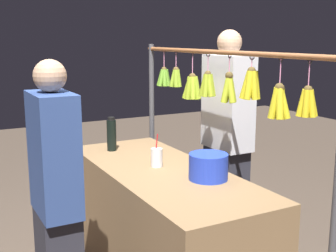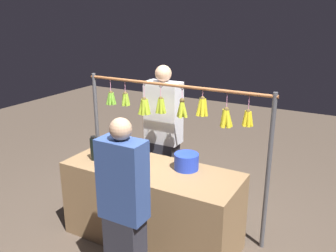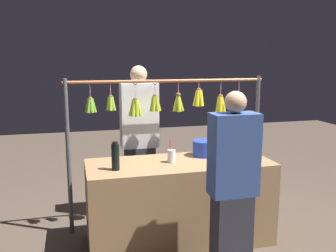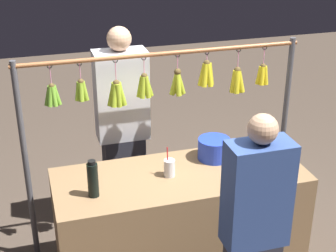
{
  "view_description": "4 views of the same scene",
  "coord_description": "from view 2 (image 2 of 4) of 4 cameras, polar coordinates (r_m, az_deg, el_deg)",
  "views": [
    {
      "loc": [
        -2.5,
        1.3,
        1.67
      ],
      "look_at": [
        -0.08,
        0.0,
        1.12
      ],
      "focal_mm": 47.77,
      "sensor_mm": 36.0,
      "label": 1
    },
    {
      "loc": [
        -1.74,
        2.77,
        2.3
      ],
      "look_at": [
        -0.19,
        0.0,
        1.28
      ],
      "focal_mm": 38.63,
      "sensor_mm": 36.0,
      "label": 2
    },
    {
      "loc": [
        0.98,
        3.33,
        1.8
      ],
      "look_at": [
        0.12,
        0.0,
        1.17
      ],
      "focal_mm": 39.74,
      "sensor_mm": 36.0,
      "label": 3
    },
    {
      "loc": [
        0.97,
        2.97,
        2.63
      ],
      "look_at": [
        0.09,
        0.0,
        1.2
      ],
      "focal_mm": 54.55,
      "sensor_mm": 36.0,
      "label": 4
    }
  ],
  "objects": [
    {
      "name": "ground_plane",
      "position": [
        4.0,
        -2.49,
        -17.36
      ],
      "size": [
        12.0,
        12.0,
        0.0
      ],
      "primitive_type": "plane",
      "color": "#4D4035"
    },
    {
      "name": "market_counter",
      "position": [
        3.78,
        -2.58,
        -12.3
      ],
      "size": [
        1.78,
        0.7,
        0.82
      ],
      "primitive_type": "cube",
      "color": "olive",
      "rests_on": "ground"
    },
    {
      "name": "display_rack",
      "position": [
        3.81,
        0.87,
        0.94
      ],
      "size": [
        2.14,
        0.13,
        1.61
      ],
      "color": "#4C4C51",
      "rests_on": "ground"
    },
    {
      "name": "water_bottle",
      "position": [
        3.81,
        -11.63,
        -3.51
      ],
      "size": [
        0.07,
        0.07,
        0.26
      ],
      "color": "black",
      "rests_on": "market_counter"
    },
    {
      "name": "blue_bucket",
      "position": [
        3.55,
        2.93,
        -5.61
      ],
      "size": [
        0.24,
        0.24,
        0.16
      ],
      "primitive_type": "cylinder",
      "color": "blue",
      "rests_on": "market_counter"
    },
    {
      "name": "drink_cup",
      "position": [
        3.61,
        -3.8,
        -5.5
      ],
      "size": [
        0.08,
        0.08,
        0.22
      ],
      "color": "silver",
      "rests_on": "market_counter"
    },
    {
      "name": "vendor_person",
      "position": [
        4.26,
        -0.71,
        -2.07
      ],
      "size": [
        0.41,
        0.22,
        1.72
      ],
      "color": "#2D2D38",
      "rests_on": "ground"
    },
    {
      "name": "customer_person",
      "position": [
        2.95,
        -6.93,
        -13.55
      ],
      "size": [
        0.37,
        0.2,
        1.56
      ],
      "color": "#2D2D38",
      "rests_on": "ground"
    }
  ]
}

